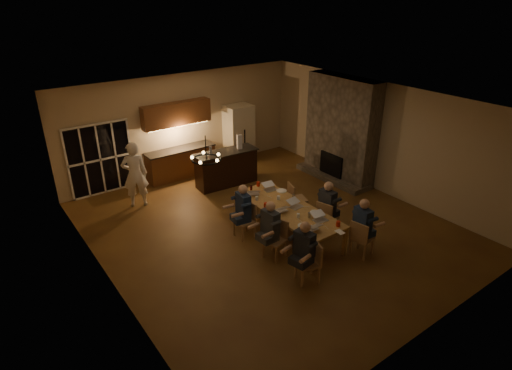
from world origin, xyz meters
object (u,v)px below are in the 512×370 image
object	(u,v)px
chair_right_near	(362,238)
can_silver	(309,215)
mug_front	(298,216)
mug_mid	(279,198)
can_right	(293,197)
chair_right_mid	(328,217)
redcup_near	(338,224)
plate_far	(282,191)
chair_left_near	(308,263)
laptop_c	(280,207)
person_right_mid	(327,208)
laptop_e	(253,190)
redcup_mid	(266,205)
can_cola	(251,188)
person_right_near	(362,227)
laptop_a	(311,225)
bar_island	(226,168)
standing_person	(135,175)
person_left_mid	(270,229)
laptop_f	(270,186)
chair_left_mid	(275,240)
redcup_far	(258,184)
chair_left_far	(244,220)
laptop_d	(296,203)
dining_table	(287,221)
bar_bottle	(211,151)
bar_blender	(239,142)
person_left_far	(243,211)
plate_left	(303,226)
refrigerator	(239,134)
chair_right_far	(298,199)
plate_near	(315,212)
mug_back	(257,198)
laptop_b	(321,216)

from	to	relation	value
chair_right_near	can_silver	xyz separation A→B (m)	(-0.72, 1.00, 0.37)
mug_front	mug_mid	distance (m)	1.00
can_silver	can_right	size ratio (longest dim) A/B	1.00
mug_front	chair_right_mid	bearing A→B (deg)	-0.28
redcup_near	plate_far	xyz separation A→B (m)	(0.11, 2.12, -0.05)
chair_left_near	chair_right_mid	size ratio (longest dim) A/B	1.00
laptop_c	plate_far	world-z (taller)	laptop_c
person_right_mid	laptop_e	world-z (taller)	person_right_mid
redcup_mid	can_cola	xyz separation A→B (m)	(0.28, 0.99, 0.00)
person_right_near	laptop_c	distance (m)	1.92
laptop_a	can_cola	world-z (taller)	laptop_a
person_right_mid	bar_island	bearing A→B (deg)	6.79
standing_person	laptop_c	xyz separation A→B (m)	(2.11, -3.67, -0.07)
person_left_mid	redcup_near	distance (m)	1.51
laptop_c	mug_front	size ratio (longest dim) A/B	3.20
laptop_f	redcup_near	distance (m)	2.35
chair_left_mid	can_silver	size ratio (longest dim) A/B	7.42
standing_person	laptop_a	world-z (taller)	standing_person
redcup_mid	plate_far	world-z (taller)	redcup_mid
person_right_near	mug_mid	bearing A→B (deg)	26.17
redcup_far	chair_left_far	bearing A→B (deg)	-140.58
laptop_f	can_silver	distance (m)	1.69
redcup_near	can_silver	xyz separation A→B (m)	(-0.25, 0.67, 0.00)
chair_left_near	redcup_mid	bearing A→B (deg)	-172.83
chair_left_far	laptop_e	bearing A→B (deg)	130.70
laptop_f	laptop_d	bearing A→B (deg)	-88.54
dining_table	bar_bottle	distance (m)	3.53
laptop_d	redcup_near	size ratio (longest dim) A/B	2.67
redcup_near	laptop_f	bearing A→B (deg)	91.93
laptop_d	bar_blender	bearing A→B (deg)	72.68
redcup_near	mug_mid	bearing A→B (deg)	98.10
standing_person	bar_blender	distance (m)	3.26
person_left_mid	mug_front	bearing A→B (deg)	84.01
laptop_c	mug_mid	world-z (taller)	laptop_c
standing_person	person_left_far	bearing A→B (deg)	134.07
can_right	plate_left	world-z (taller)	can_right
redcup_far	plate_left	distance (m)	2.31
redcup_near	laptop_c	bearing A→B (deg)	114.35
laptop_c	laptop_d	xyz separation A→B (m)	(0.44, -0.08, 0.00)
person_right_mid	laptop_f	distance (m)	1.62
refrigerator	dining_table	size ratio (longest dim) A/B	0.67
chair_right_mid	person_right_mid	world-z (taller)	person_right_mid
chair_right_far	can_cola	xyz separation A→B (m)	(-1.05, 0.65, 0.37)
chair_right_far	plate_near	bearing A→B (deg)	173.70
redcup_far	plate_left	xyz separation A→B (m)	(-0.43, -2.27, -0.05)
bar_island	plate_far	distance (m)	2.58
bar_island	chair_left_mid	distance (m)	4.12
chair_left_near	laptop_e	size ratio (longest dim) A/B	2.78
refrigerator	mug_back	xyz separation A→B (m)	(-2.12, -3.93, -0.20)
laptop_b	redcup_near	size ratio (longest dim) A/B	2.67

